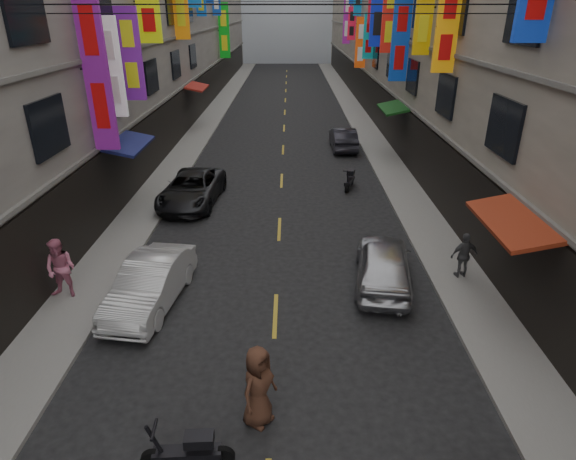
{
  "coord_description": "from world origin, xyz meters",
  "views": [
    {
      "loc": [
        0.4,
        6.37,
        8.09
      ],
      "look_at": [
        0.38,
        13.73,
        4.69
      ],
      "focal_mm": 30.0,
      "sensor_mm": 36.0,
      "label": 1
    }
  ],
  "objects_px": {
    "car_right_mid": "(383,263)",
    "pedestrian_crossing": "(258,386)",
    "pedestrian_rfar": "(464,255)",
    "pedestrian_lfar": "(61,269)",
    "scooter_far_right": "(350,180)",
    "car_left_far": "(192,189)",
    "car_right_far": "(343,138)",
    "car_left_mid": "(150,283)",
    "scooter_crossing": "(189,452)"
  },
  "relations": [
    {
      "from": "car_right_mid",
      "to": "pedestrian_crossing",
      "type": "bearing_deg",
      "value": 66.13
    },
    {
      "from": "car_right_mid",
      "to": "pedestrian_rfar",
      "type": "xyz_separation_m",
      "value": [
        2.62,
        0.25,
        0.16
      ]
    },
    {
      "from": "pedestrian_lfar",
      "to": "scooter_far_right",
      "type": "bearing_deg",
      "value": 52.41
    },
    {
      "from": "scooter_far_right",
      "to": "car_left_far",
      "type": "relative_size",
      "value": 0.35
    },
    {
      "from": "car_right_far",
      "to": "pedestrian_crossing",
      "type": "xyz_separation_m",
      "value": [
        -4.01,
        -22.08,
        0.27
      ]
    },
    {
      "from": "car_right_far",
      "to": "pedestrian_lfar",
      "type": "xyz_separation_m",
      "value": [
        -10.17,
        -17.32,
        0.38
      ]
    },
    {
      "from": "pedestrian_rfar",
      "to": "pedestrian_crossing",
      "type": "distance_m",
      "value": 8.66
    },
    {
      "from": "pedestrian_rfar",
      "to": "pedestrian_crossing",
      "type": "relative_size",
      "value": 0.81
    },
    {
      "from": "car_left_far",
      "to": "pedestrian_rfar",
      "type": "xyz_separation_m",
      "value": [
        10.02,
        -6.79,
        0.19
      ]
    },
    {
      "from": "car_left_far",
      "to": "pedestrian_rfar",
      "type": "relative_size",
      "value": 3.25
    },
    {
      "from": "car_left_mid",
      "to": "car_right_mid",
      "type": "relative_size",
      "value": 0.99
    },
    {
      "from": "car_left_far",
      "to": "car_right_far",
      "type": "xyz_separation_m",
      "value": [
        7.78,
        9.32,
        -0.01
      ]
    },
    {
      "from": "car_left_far",
      "to": "pedestrian_lfar",
      "type": "distance_m",
      "value": 8.37
    },
    {
      "from": "car_right_mid",
      "to": "car_left_far",
      "type": "bearing_deg",
      "value": -35.01
    },
    {
      "from": "car_left_mid",
      "to": "pedestrian_crossing",
      "type": "relative_size",
      "value": 2.24
    },
    {
      "from": "pedestrian_lfar",
      "to": "pedestrian_crossing",
      "type": "bearing_deg",
      "value": -31.06
    },
    {
      "from": "scooter_crossing",
      "to": "car_left_far",
      "type": "xyz_separation_m",
      "value": [
        -2.5,
        13.96,
        0.25
      ]
    },
    {
      "from": "scooter_crossing",
      "to": "car_right_mid",
      "type": "height_order",
      "value": "car_right_mid"
    },
    {
      "from": "pedestrian_lfar",
      "to": "scooter_crossing",
      "type": "bearing_deg",
      "value": -43.94
    },
    {
      "from": "car_right_mid",
      "to": "pedestrian_rfar",
      "type": "distance_m",
      "value": 2.64
    },
    {
      "from": "scooter_crossing",
      "to": "scooter_far_right",
      "type": "bearing_deg",
      "value": -20.18
    },
    {
      "from": "scooter_far_right",
      "to": "car_left_mid",
      "type": "xyz_separation_m",
      "value": [
        -7.08,
        -10.27,
        0.26
      ]
    },
    {
      "from": "car_left_mid",
      "to": "pedestrian_lfar",
      "type": "height_order",
      "value": "pedestrian_lfar"
    },
    {
      "from": "scooter_far_right",
      "to": "pedestrian_crossing",
      "type": "height_order",
      "value": "pedestrian_crossing"
    },
    {
      "from": "scooter_crossing",
      "to": "pedestrian_crossing",
      "type": "relative_size",
      "value": 0.95
    },
    {
      "from": "scooter_crossing",
      "to": "car_right_far",
      "type": "xyz_separation_m",
      "value": [
        5.28,
        23.27,
        0.24
      ]
    },
    {
      "from": "pedestrian_crossing",
      "to": "pedestrian_lfar",
      "type": "bearing_deg",
      "value": 88.02
    },
    {
      "from": "car_left_far",
      "to": "pedestrian_lfar",
      "type": "xyz_separation_m",
      "value": [
        -2.39,
        -8.01,
        0.37
      ]
    },
    {
      "from": "car_left_far",
      "to": "car_right_far",
      "type": "distance_m",
      "value": 12.13
    },
    {
      "from": "pedestrian_rfar",
      "to": "scooter_far_right",
      "type": "bearing_deg",
      "value": -84.14
    },
    {
      "from": "pedestrian_crossing",
      "to": "car_left_far",
      "type": "bearing_deg",
      "value": 52.14
    },
    {
      "from": "scooter_crossing",
      "to": "pedestrian_lfar",
      "type": "relative_size",
      "value": 0.96
    },
    {
      "from": "scooter_crossing",
      "to": "pedestrian_lfar",
      "type": "height_order",
      "value": "pedestrian_lfar"
    },
    {
      "from": "car_right_far",
      "to": "scooter_crossing",
      "type": "bearing_deg",
      "value": 76.43
    },
    {
      "from": "scooter_far_right",
      "to": "pedestrian_lfar",
      "type": "relative_size",
      "value": 0.93
    },
    {
      "from": "car_left_far",
      "to": "car_right_mid",
      "type": "height_order",
      "value": "car_right_mid"
    },
    {
      "from": "car_left_far",
      "to": "car_right_far",
      "type": "relative_size",
      "value": 1.21
    },
    {
      "from": "car_right_far",
      "to": "pedestrian_rfar",
      "type": "relative_size",
      "value": 2.68
    },
    {
      "from": "scooter_crossing",
      "to": "pedestrian_crossing",
      "type": "distance_m",
      "value": 1.81
    },
    {
      "from": "scooter_crossing",
      "to": "pedestrian_rfar",
      "type": "xyz_separation_m",
      "value": [
        7.52,
        7.17,
        0.45
      ]
    },
    {
      "from": "scooter_crossing",
      "to": "car_left_far",
      "type": "bearing_deg",
      "value": 6.92
    },
    {
      "from": "pedestrian_rfar",
      "to": "scooter_crossing",
      "type": "bearing_deg",
      "value": 32.74
    },
    {
      "from": "scooter_far_right",
      "to": "car_right_mid",
      "type": "distance_m",
      "value": 9.06
    },
    {
      "from": "car_right_mid",
      "to": "car_right_far",
      "type": "bearing_deg",
      "value": -82.78
    },
    {
      "from": "car_left_mid",
      "to": "car_right_mid",
      "type": "bearing_deg",
      "value": 17.61
    },
    {
      "from": "scooter_crossing",
      "to": "car_left_mid",
      "type": "height_order",
      "value": "car_left_mid"
    },
    {
      "from": "car_left_far",
      "to": "pedestrian_rfar",
      "type": "bearing_deg",
      "value": -29.55
    },
    {
      "from": "car_left_mid",
      "to": "car_left_far",
      "type": "xyz_separation_m",
      "value": [
        -0.29,
        8.25,
        -0.01
      ]
    },
    {
      "from": "scooter_far_right",
      "to": "pedestrian_crossing",
      "type": "distance_m",
      "value": 15.23
    },
    {
      "from": "car_left_mid",
      "to": "car_left_far",
      "type": "distance_m",
      "value": 8.25
    }
  ]
}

